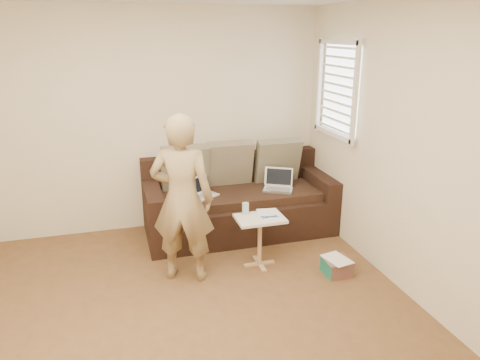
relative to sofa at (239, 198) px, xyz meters
The scene contains 16 objects.
floor 2.04m from the sofa, 116.89° to the right, with size 4.50×4.50×0.00m, color brown.
wall_back 1.34m from the sofa, 152.18° to the left, with size 4.00×4.00×0.00m, color beige.
wall_right 2.26m from the sofa, 58.21° to the right, with size 4.50×4.50×0.00m, color beige.
window_blinds 1.67m from the sofa, 14.68° to the right, with size 0.12×0.88×1.08m, color white, non-canonical shape.
sofa is the anchor object (origin of this frame).
pillow_left 0.73m from the sofa, 160.89° to the left, with size 0.55×0.14×0.55m, color #69614D, non-canonical shape.
pillow_mid 0.44m from the sofa, 101.72° to the left, with size 0.55×0.14×0.55m, color #6D684E, non-canonical shape.
pillow_right 0.69m from the sofa, 19.83° to the left, with size 0.55×0.14×0.55m, color #69614D, non-canonical shape.
laptop_silver 0.47m from the sofa, 13.96° to the right, with size 0.34×0.24×0.23m, color #B7BABC, non-canonical shape.
laptop_white 0.45m from the sofa, 169.84° to the right, with size 0.29×0.21×0.21m, color white, non-canonical shape.
person 1.26m from the sofa, 132.37° to the right, with size 0.60×0.40×1.64m, color #938650.
side_table 0.87m from the sofa, 92.02° to the right, with size 0.48×0.34×0.53m, color silver, non-canonical shape.
drinking_glass 0.77m from the sofa, 101.28° to the right, with size 0.07×0.07×0.12m, color silver, non-canonical shape.
scissors 0.90m from the sofa, 86.22° to the right, with size 0.18×0.10×0.02m, color silver, non-canonical shape.
paper_on_table 0.82m from the sofa, 84.27° to the right, with size 0.21×0.30×0.00m, color white, non-canonical shape.
striped_box 1.45m from the sofa, 62.60° to the right, with size 0.26×0.26×0.17m, color red, non-canonical shape.
Camera 1 is at (-0.49, -3.05, 2.31)m, focal length 33.85 mm.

